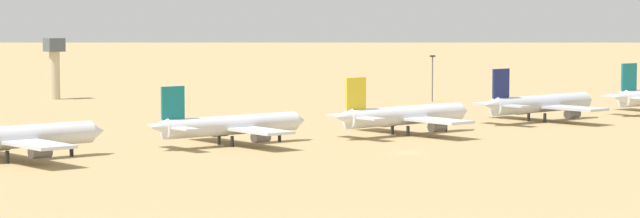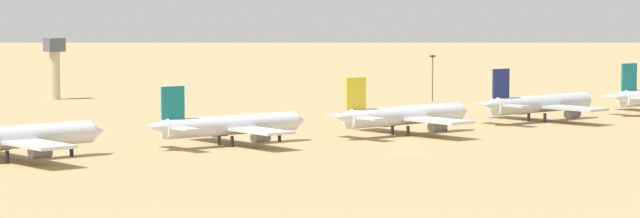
# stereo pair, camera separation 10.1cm
# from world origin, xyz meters

# --- Properties ---
(ground) EXTENTS (4000.00, 4000.00, 0.00)m
(ground) POSITION_xyz_m (0.00, 0.00, 0.00)
(ground) COLOR tan
(parked_jet_orange_1) EXTENTS (41.29, 34.87, 13.63)m
(parked_jet_orange_1) POSITION_xyz_m (-69.29, 31.25, 4.47)
(parked_jet_orange_1) COLOR silver
(parked_jet_orange_1) RESTS_ON ground
(parked_jet_teal_2) EXTENTS (38.50, 32.37, 12.72)m
(parked_jet_teal_2) POSITION_xyz_m (-21.12, 31.71, 4.17)
(parked_jet_teal_2) COLOR silver
(parked_jet_teal_2) RESTS_ON ground
(parked_jet_yellow_3) EXTENTS (40.38, 34.08, 13.33)m
(parked_jet_yellow_3) POSITION_xyz_m (21.54, 27.97, 4.37)
(parked_jet_yellow_3) COLOR silver
(parked_jet_yellow_3) RESTS_ON ground
(parked_jet_navy_4) EXTENTS (41.15, 34.79, 13.58)m
(parked_jet_navy_4) POSITION_xyz_m (69.83, 34.71, 4.45)
(parked_jet_navy_4) COLOR silver
(parked_jet_navy_4) RESTS_ON ground
(control_tower) EXTENTS (5.20, 5.20, 18.74)m
(control_tower) POSITION_xyz_m (2.99, 175.47, 11.31)
(control_tower) COLOR #C6B793
(control_tower) RESTS_ON ground
(light_pole_west) EXTENTS (1.80, 0.50, 13.86)m
(light_pole_west) POSITION_xyz_m (91.31, 101.75, 8.11)
(light_pole_west) COLOR #59595E
(light_pole_west) RESTS_ON ground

